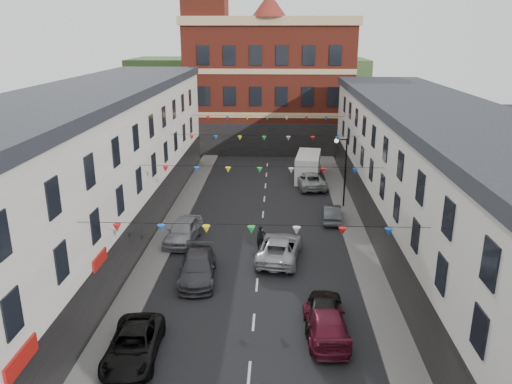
# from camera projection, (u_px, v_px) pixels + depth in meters

# --- Properties ---
(ground) EXTENTS (160.00, 160.00, 0.00)m
(ground) POSITION_uv_depth(u_px,v_px,m) (257.00, 285.00, 29.51)
(ground) COLOR black
(ground) RESTS_ON ground
(pavement_left) EXTENTS (1.80, 64.00, 0.15)m
(pavement_left) POSITION_uv_depth(u_px,v_px,m) (150.00, 266.00, 31.68)
(pavement_left) COLOR #605E5B
(pavement_left) RESTS_ON ground
(pavement_right) EXTENTS (1.80, 64.00, 0.15)m
(pavement_right) POSITION_uv_depth(u_px,v_px,m) (369.00, 271.00, 31.11)
(pavement_right) COLOR #605E5B
(pavement_right) RESTS_ON ground
(terrace_left) EXTENTS (8.40, 56.00, 10.70)m
(terrace_left) POSITION_uv_depth(u_px,v_px,m) (58.00, 191.00, 29.32)
(terrace_left) COLOR beige
(terrace_left) RESTS_ON ground
(terrace_right) EXTENTS (8.40, 56.00, 9.70)m
(terrace_right) POSITION_uv_depth(u_px,v_px,m) (463.00, 205.00, 28.49)
(terrace_right) COLOR beige
(terrace_right) RESTS_ON ground
(civic_building) EXTENTS (20.60, 13.30, 18.50)m
(civic_building) POSITION_uv_depth(u_px,v_px,m) (269.00, 83.00, 63.13)
(civic_building) COLOR maroon
(civic_building) RESTS_ON ground
(clock_tower) EXTENTS (5.60, 5.60, 30.00)m
(clock_tower) POSITION_uv_depth(u_px,v_px,m) (206.00, 26.00, 58.56)
(clock_tower) COLOR maroon
(clock_tower) RESTS_ON ground
(distant_hill) EXTENTS (40.00, 14.00, 10.00)m
(distant_hill) POSITION_uv_depth(u_px,v_px,m) (249.00, 88.00, 87.13)
(distant_hill) COLOR #314D24
(distant_hill) RESTS_ON ground
(street_lamp) EXTENTS (1.10, 0.36, 6.00)m
(street_lamp) POSITION_uv_depth(u_px,v_px,m) (343.00, 163.00, 41.37)
(street_lamp) COLOR black
(street_lamp) RESTS_ON ground
(car_left_c) EXTENTS (2.51, 5.00, 1.36)m
(car_left_c) POSITION_uv_depth(u_px,v_px,m) (133.00, 345.00, 22.71)
(car_left_c) COLOR black
(car_left_c) RESTS_ON ground
(car_left_d) EXTENTS (2.51, 5.34, 1.50)m
(car_left_d) POSITION_uv_depth(u_px,v_px,m) (198.00, 268.00, 30.02)
(car_left_d) COLOR #3B3B42
(car_left_d) RESTS_ON ground
(car_left_e) EXTENTS (2.51, 5.03, 1.64)m
(car_left_e) POSITION_uv_depth(u_px,v_px,m) (183.00, 231.00, 35.45)
(car_left_e) COLOR #94969C
(car_left_e) RESTS_ON ground
(car_right_c) EXTENTS (2.20, 5.01, 1.43)m
(car_right_c) POSITION_uv_depth(u_px,v_px,m) (326.00, 323.00, 24.36)
(car_right_c) COLOR maroon
(car_right_c) RESTS_ON ground
(car_right_d) EXTENTS (2.28, 4.52, 1.48)m
(car_right_d) POSITION_uv_depth(u_px,v_px,m) (324.00, 310.00, 25.46)
(car_right_d) COLOR black
(car_right_d) RESTS_ON ground
(car_right_e) EXTENTS (1.68, 3.99, 1.28)m
(car_right_e) POSITION_uv_depth(u_px,v_px,m) (332.00, 213.00, 39.36)
(car_right_e) COLOR #45494C
(car_right_e) RESTS_ON ground
(car_right_f) EXTENTS (3.17, 5.71, 1.51)m
(car_right_f) POSITION_uv_depth(u_px,v_px,m) (310.00, 180.00, 47.95)
(car_right_f) COLOR #9FA1A3
(car_right_f) RESTS_ON ground
(moving_car) EXTENTS (3.29, 5.85, 1.54)m
(moving_car) POSITION_uv_depth(u_px,v_px,m) (279.00, 248.00, 32.73)
(moving_car) COLOR #B8BBC0
(moving_car) RESTS_ON ground
(white_van) EXTENTS (2.93, 6.04, 2.57)m
(white_van) POSITION_uv_depth(u_px,v_px,m) (308.00, 166.00, 50.61)
(white_van) COLOR white
(white_van) RESTS_ON ground
(pedestrian) EXTENTS (0.69, 0.51, 1.71)m
(pedestrian) POSITION_uv_depth(u_px,v_px,m) (261.00, 238.00, 34.11)
(pedestrian) COLOR black
(pedestrian) RESTS_ON ground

